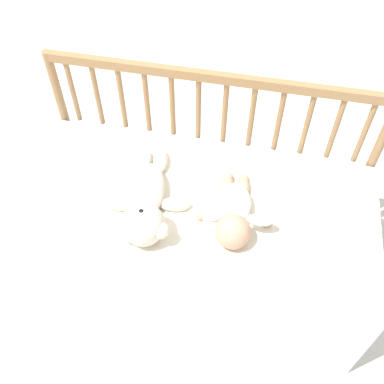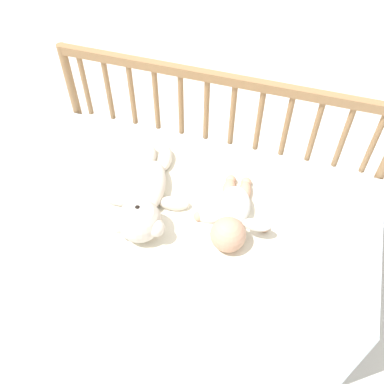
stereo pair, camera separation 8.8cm
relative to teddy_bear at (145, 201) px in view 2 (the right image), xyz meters
name	(u,v)px [view 2 (the right image)]	position (x,y,z in m)	size (l,w,h in m)	color
ground_plane	(192,267)	(0.14, 0.09, -0.52)	(12.00, 12.00, 0.00)	silver
crib_mattress	(192,238)	(0.14, 0.09, -0.29)	(1.34, 0.65, 0.46)	silver
crib_rail	(219,120)	(0.14, 0.44, 0.05)	(1.34, 0.04, 0.78)	#997047
blanket	(181,201)	(0.11, 0.08, -0.05)	(0.81, 0.57, 0.01)	silver
teddy_bear	(145,201)	(0.00, 0.00, 0.00)	(0.31, 0.48, 0.15)	silver
baby	(232,216)	(0.30, 0.04, -0.01)	(0.27, 0.36, 0.12)	white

